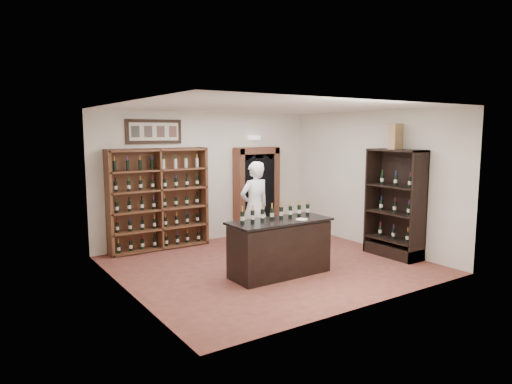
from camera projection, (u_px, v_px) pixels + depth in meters
floor at (269, 265)px, 8.80m from camera, size 5.50×5.50×0.00m
ceiling at (270, 107)px, 8.40m from camera, size 5.50×5.50×0.00m
wall_back at (208, 177)px, 10.66m from camera, size 5.50×0.04×3.00m
wall_left at (126, 200)px, 7.09m from camera, size 0.04×5.00×3.00m
wall_right at (371, 179)px, 10.11m from camera, size 0.04×5.00×3.00m
wine_shelf at (158, 199)px, 9.86m from camera, size 2.20×0.38×2.20m
framed_picture at (154, 132)px, 9.78m from camera, size 1.25×0.04×0.52m
arched_doorway at (256, 189)px, 11.26m from camera, size 1.17×0.35×2.17m
emergency_light at (254, 138)px, 11.17m from camera, size 0.30×0.10×0.10m
tasting_counter at (280, 248)px, 8.13m from camera, size 1.88×0.78×1.00m
counter_bottle_0 at (242, 217)px, 7.74m from camera, size 0.07×0.07×0.30m
counter_bottle_1 at (253, 216)px, 7.85m from camera, size 0.07×0.07×0.30m
counter_bottle_2 at (262, 215)px, 7.96m from camera, size 0.07×0.07×0.30m
counter_bottle_3 at (272, 214)px, 8.07m from camera, size 0.07×0.07×0.30m
counter_bottle_4 at (281, 213)px, 8.19m from camera, size 0.07×0.07×0.30m
counter_bottle_5 at (290, 212)px, 8.30m from camera, size 0.07×0.07×0.30m
counter_bottle_6 at (299, 210)px, 8.41m from camera, size 0.07×0.07×0.30m
counter_bottle_7 at (308, 209)px, 8.53m from camera, size 0.07×0.07×0.30m
side_cabinet at (395, 220)px, 9.35m from camera, size 0.48×1.20×2.20m
shopkeeper at (255, 207)px, 9.71m from camera, size 0.73×0.50×1.93m
plate at (302, 219)px, 8.07m from camera, size 0.21×0.21×0.02m
wine_crate at (396, 137)px, 9.14m from camera, size 0.38×0.23×0.51m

